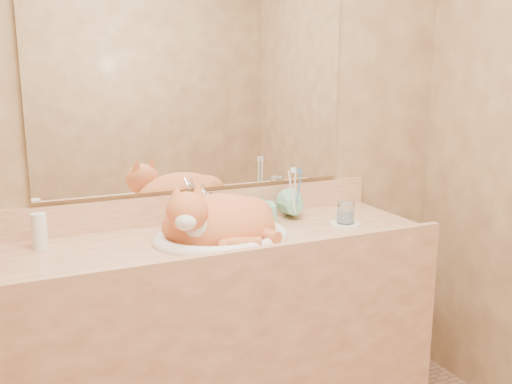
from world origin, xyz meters
name	(u,v)px	position (x,y,z in m)	size (l,w,h in m)	color
wall_back	(197,124)	(0.00, 1.00, 1.25)	(2.40, 0.02, 2.50)	brown
vanity_counter	(224,341)	(0.00, 0.72, 0.42)	(1.60, 0.55, 0.85)	#A36949
mirror	(197,89)	(0.00, 0.99, 1.39)	(1.30, 0.02, 0.80)	white
sink_basin	(221,218)	(-0.01, 0.70, 0.93)	(0.51, 0.42, 0.16)	white
faucet	(204,207)	(-0.01, 0.90, 0.93)	(0.04, 0.11, 0.16)	white
cat	(216,220)	(-0.03, 0.71, 0.92)	(0.43, 0.35, 0.24)	#C55A2D
soap_dispenser	(267,205)	(0.22, 0.80, 0.94)	(0.08, 0.08, 0.17)	#73B88F
toothbrush_cup	(295,208)	(0.35, 0.81, 0.91)	(0.12, 0.12, 0.11)	#73B88F
toothbrushes	(295,189)	(0.35, 0.81, 0.99)	(0.04, 0.04, 0.23)	white
saucer	(345,224)	(0.51, 0.67, 0.85)	(0.12, 0.12, 0.01)	white
water_glass	(346,213)	(0.51, 0.67, 0.90)	(0.07, 0.07, 0.08)	white
lotion_bottle	(39,231)	(-0.64, 0.86, 0.91)	(0.05, 0.05, 0.13)	white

